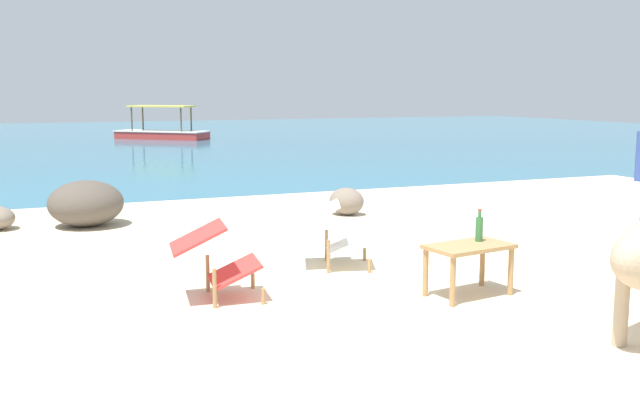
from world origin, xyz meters
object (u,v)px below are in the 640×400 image
(deck_chair_far, at_px, (332,231))
(bottle, at_px, (479,228))
(deck_chair_near, at_px, (216,256))
(low_bench_table, at_px, (469,253))
(boat_red, at_px, (162,132))

(deck_chair_far, bearing_deg, bottle, -36.72)
(bottle, relative_size, deck_chair_near, 0.36)
(low_bench_table, height_order, deck_chair_near, deck_chair_near)
(low_bench_table, distance_m, boat_red, 22.79)
(deck_chair_near, xyz_separation_m, boat_red, (3.37, 22.01, -0.13))
(deck_chair_near, relative_size, deck_chair_far, 0.92)
(bottle, height_order, deck_chair_far, bottle)
(deck_chair_far, bearing_deg, low_bench_table, -43.09)
(deck_chair_far, height_order, boat_red, boat_red)
(deck_chair_near, distance_m, boat_red, 22.27)
(low_bench_table, relative_size, deck_chair_far, 0.90)
(deck_chair_far, distance_m, boat_red, 21.41)
(bottle, distance_m, deck_chair_near, 2.36)
(bottle, bearing_deg, deck_chair_near, 163.73)
(bottle, bearing_deg, low_bench_table, -152.61)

